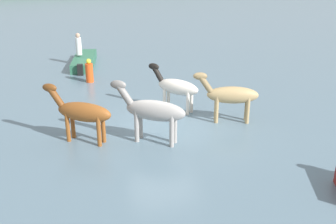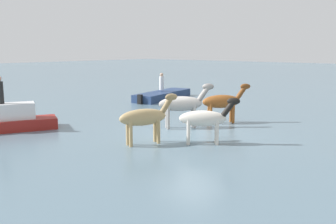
# 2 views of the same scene
# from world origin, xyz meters

# --- Properties ---
(ground_plane) EXTENTS (155.20, 155.20, 0.00)m
(ground_plane) POSITION_xyz_m (0.00, 0.00, 0.00)
(ground_plane) COLOR slate
(horse_dark_mare) EXTENTS (2.24, 1.86, 1.97)m
(horse_dark_mare) POSITION_xyz_m (-0.60, -0.96, 1.08)
(horse_dark_mare) COLOR #9E9993
(horse_dark_mare) RESTS_ON ground_plane
(horse_gray_outer) EXTENTS (1.66, 1.97, 1.74)m
(horse_gray_outer) POSITION_xyz_m (1.07, 1.43, 0.96)
(horse_gray_outer) COLOR silver
(horse_gray_outer) RESTS_ON ground_plane
(horse_chestnut_trailing) EXTENTS (2.12, 1.75, 1.86)m
(horse_chestnut_trailing) POSITION_xyz_m (-2.72, -0.20, 1.02)
(horse_chestnut_trailing) COLOR brown
(horse_chestnut_trailing) RESTS_ON ground_plane
(horse_dun_straggler) EXTENTS (2.32, 1.23, 1.84)m
(horse_dun_straggler) POSITION_xyz_m (2.51, -0.25, 1.01)
(horse_dun_straggler) COLOR tan
(horse_dun_straggler) RESTS_ON ground_plane
(boat_motor_center) EXTENTS (1.95, 4.10, 0.71)m
(boat_motor_center) POSITION_xyz_m (-1.35, 9.52, 0.16)
(boat_motor_center) COLOR #2D6B4C
(boat_motor_center) RESTS_ON ground_plane
(person_boatman_standing) EXTENTS (0.32, 0.32, 1.19)m
(person_boatman_standing) POSITION_xyz_m (-1.57, 9.69, 1.11)
(person_boatman_standing) COLOR silver
(person_boatman_standing) RESTS_ON boat_motor_center
(buoy_channel_marker) EXTENTS (0.36, 0.36, 1.14)m
(buoy_channel_marker) POSITION_xyz_m (-1.54, 6.27, 0.51)
(buoy_channel_marker) COLOR #E54C19
(buoy_channel_marker) RESTS_ON ground_plane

